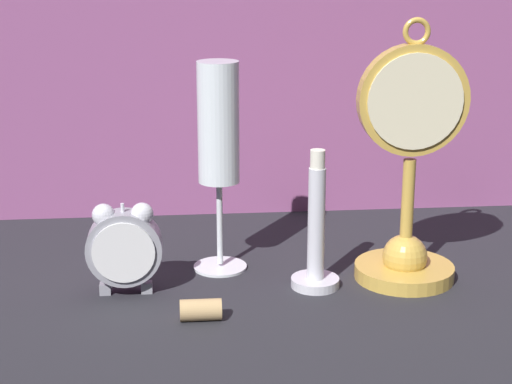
# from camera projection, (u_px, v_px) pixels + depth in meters

# --- Properties ---
(ground_plane) EXTENTS (4.00, 4.00, 0.00)m
(ground_plane) POSITION_uv_depth(u_px,v_px,m) (263.00, 307.00, 0.89)
(ground_plane) COLOR #232328
(pocket_watch_on_stand) EXTENTS (0.12, 0.11, 0.29)m
(pocket_watch_on_stand) POSITION_uv_depth(u_px,v_px,m) (409.00, 188.00, 0.94)
(pocket_watch_on_stand) COLOR gold
(pocket_watch_on_stand) RESTS_ON ground_plane
(alarm_clock_twin_bell) EXTENTS (0.08, 0.03, 0.10)m
(alarm_clock_twin_bell) POSITION_uv_depth(u_px,v_px,m) (124.00, 245.00, 0.91)
(alarm_clock_twin_bell) COLOR gray
(alarm_clock_twin_bell) RESTS_ON ground_plane
(champagne_flute) EXTENTS (0.06, 0.06, 0.24)m
(champagne_flute) POSITION_uv_depth(u_px,v_px,m) (219.00, 137.00, 0.95)
(champagne_flute) COLOR silver
(champagne_flute) RESTS_ON ground_plane
(brass_candlestick) EXTENTS (0.05, 0.05, 0.16)m
(brass_candlestick) POSITION_uv_depth(u_px,v_px,m) (316.00, 242.00, 0.93)
(brass_candlestick) COLOR silver
(brass_candlestick) RESTS_ON ground_plane
(wine_cork) EXTENTS (0.04, 0.02, 0.02)m
(wine_cork) POSITION_uv_depth(u_px,v_px,m) (201.00, 310.00, 0.86)
(wine_cork) COLOR tan
(wine_cork) RESTS_ON ground_plane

